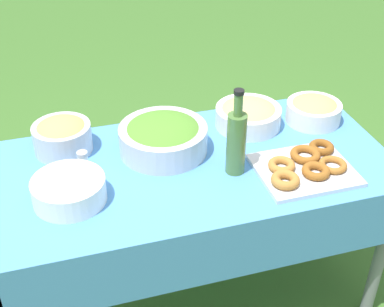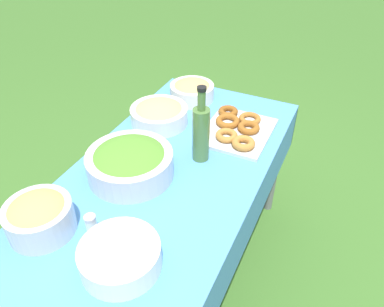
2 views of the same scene
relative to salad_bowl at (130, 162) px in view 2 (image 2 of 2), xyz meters
The scene contains 10 objects.
ground_plane 0.79m from the salad_bowl, 50.88° to the right, with size 14.00×14.00×0.00m, color #3D6B28.
picnic_table 0.22m from the salad_bowl, 50.88° to the right, with size 1.46×0.73×0.71m.
salad_bowl is the anchor object (origin of this frame).
pasta_bowl 0.39m from the salad_bowl, 12.39° to the left, with size 0.27×0.27×0.10m.
donut_platter 0.54m from the salad_bowl, 31.18° to the right, with size 0.35×0.30×0.05m.
plate_stack 0.43m from the salad_bowl, 151.52° to the right, with size 0.25×0.25×0.08m.
olive_oil_bottle 0.30m from the salad_bowl, 43.30° to the right, with size 0.07×0.07×0.33m.
bread_bowl 0.66m from the salad_bowl, ahead, with size 0.23×0.23×0.10m.
fruit_bowl 0.38m from the salad_bowl, 162.65° to the left, with size 0.22×0.22×0.13m.
salt_shaker 0.32m from the salad_bowl, behind, with size 0.04×0.04×0.08m.
Camera 2 is at (-1.02, -0.58, 1.68)m, focal length 35.00 mm.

